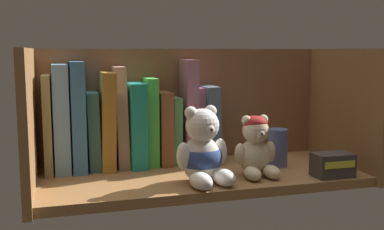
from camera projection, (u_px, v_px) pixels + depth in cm
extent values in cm
cube|color=olive|center=(201.00, 177.00, 100.33)|extent=(68.55, 27.85, 2.00)
cube|color=brown|center=(184.00, 108.00, 112.31)|extent=(70.95, 1.20, 28.96)
cube|color=olive|center=(29.00, 123.00, 88.90)|extent=(1.60, 30.25, 28.96)
cube|color=olive|center=(343.00, 111.00, 108.05)|extent=(1.60, 30.25, 28.96)
cube|color=olive|center=(48.00, 123.00, 101.35)|extent=(1.74, 14.78, 21.34)
cube|color=#6997C1|center=(61.00, 117.00, 101.99)|extent=(3.34, 13.74, 23.62)
cube|color=#326594|center=(78.00, 115.00, 102.93)|extent=(3.02, 14.77, 24.19)
cube|color=#305F59|center=(93.00, 129.00, 104.25)|extent=(2.84, 11.90, 17.46)
cube|color=olive|center=(106.00, 119.00, 104.82)|extent=(3.53, 14.52, 21.86)
cube|color=tan|center=(120.00, 116.00, 105.59)|extent=(3.07, 9.93, 23.01)
cube|color=#1B8679|center=(135.00, 124.00, 106.78)|extent=(3.59, 14.34, 19.32)
cube|color=green|center=(150.00, 121.00, 107.65)|extent=(2.55, 10.86, 20.30)
cube|color=brown|center=(162.00, 127.00, 108.72)|extent=(2.88, 11.98, 17.03)
cube|color=#559954|center=(174.00, 129.00, 109.58)|extent=(2.22, 9.17, 15.69)
cube|color=#98617C|center=(185.00, 111.00, 109.74)|extent=(2.78, 11.68, 24.43)
cube|color=#8C546F|center=(196.00, 124.00, 110.92)|extent=(2.20, 9.63, 17.94)
cube|color=#405263|center=(207.00, 123.00, 111.67)|extent=(3.71, 13.65, 18.32)
ellipsoid|color=white|center=(201.00, 159.00, 92.59)|extent=(8.07, 7.40, 9.49)
sphere|color=white|center=(202.00, 125.00, 91.22)|extent=(6.75, 6.75, 6.75)
sphere|color=white|center=(191.00, 113.00, 90.15)|extent=(2.53, 2.53, 2.53)
sphere|color=white|center=(211.00, 111.00, 92.39)|extent=(2.53, 2.53, 2.53)
sphere|color=white|center=(208.00, 129.00, 89.19)|extent=(2.53, 2.53, 2.53)
sphere|color=black|center=(211.00, 129.00, 88.41)|extent=(0.89, 0.89, 0.89)
ellipsoid|color=white|center=(201.00, 181.00, 87.85)|extent=(5.08, 7.00, 3.37)
ellipsoid|color=white|center=(224.00, 177.00, 90.32)|extent=(5.08, 7.00, 3.37)
ellipsoid|color=white|center=(183.00, 156.00, 89.99)|extent=(3.27, 3.27, 5.48)
ellipsoid|color=white|center=(220.00, 152.00, 94.03)|extent=(3.27, 3.27, 5.48)
ellipsoid|color=navy|center=(201.00, 158.00, 92.56)|extent=(8.73, 8.07, 6.64)
ellipsoid|color=beige|center=(254.00, 157.00, 97.98)|extent=(6.71, 6.16, 7.90)
sphere|color=beige|center=(256.00, 130.00, 96.81)|extent=(5.62, 5.62, 5.62)
sphere|color=beige|center=(246.00, 120.00, 96.27)|extent=(2.11, 2.11, 2.11)
sphere|color=beige|center=(263.00, 120.00, 97.50)|extent=(2.11, 2.11, 2.11)
sphere|color=beige|center=(260.00, 134.00, 94.99)|extent=(2.11, 2.11, 2.11)
sphere|color=black|center=(261.00, 134.00, 94.29)|extent=(0.74, 0.74, 0.74)
ellipsoid|color=beige|center=(253.00, 174.00, 94.13)|extent=(3.38, 5.39, 2.81)
ellipsoid|color=beige|center=(271.00, 172.00, 95.48)|extent=(3.38, 5.39, 2.81)
ellipsoid|color=beige|center=(240.00, 154.00, 96.36)|extent=(2.38, 2.38, 4.56)
ellipsoid|color=beige|center=(270.00, 152.00, 98.59)|extent=(2.38, 2.38, 4.56)
ellipsoid|color=maroon|center=(255.00, 123.00, 96.97)|extent=(5.34, 5.34, 3.09)
cylinder|color=#4C5B99|center=(278.00, 148.00, 105.59)|extent=(4.54, 4.54, 8.66)
cube|color=#38332D|center=(333.00, 165.00, 97.03)|extent=(8.29, 5.12, 5.02)
cube|color=gold|center=(340.00, 165.00, 94.43)|extent=(7.05, 0.16, 1.41)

